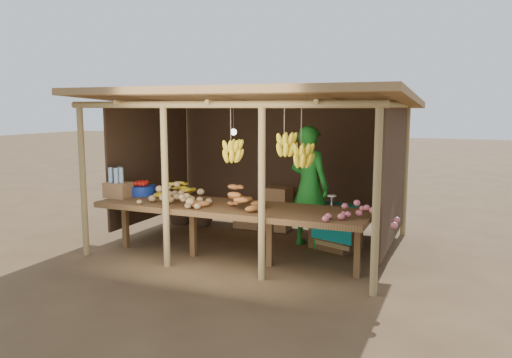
% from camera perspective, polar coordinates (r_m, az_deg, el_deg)
% --- Properties ---
extents(ground, '(60.00, 60.00, 0.00)m').
position_cam_1_polar(ground, '(8.03, 0.00, -7.43)').
color(ground, brown).
rests_on(ground, ground).
extents(stall_structure, '(4.70, 3.50, 2.43)m').
position_cam_1_polar(stall_structure, '(7.75, 0.60, 6.40)').
color(stall_structure, '#9D8351').
rests_on(stall_structure, ground).
extents(counter, '(3.90, 1.05, 0.80)m').
position_cam_1_polar(counter, '(7.02, -2.98, -3.54)').
color(counter, brown).
rests_on(counter, ground).
extents(potato_heap, '(1.08, 0.82, 0.37)m').
position_cam_1_polar(potato_heap, '(7.16, -9.08, -1.42)').
color(potato_heap, '#9A7B4F').
rests_on(potato_heap, counter).
extents(sweet_potato_heap, '(0.95, 0.58, 0.36)m').
position_cam_1_polar(sweet_potato_heap, '(6.93, -2.87, -1.67)').
color(sweet_potato_heap, '#A6612A').
rests_on(sweet_potato_heap, counter).
extents(onion_heap, '(0.95, 0.77, 0.36)m').
position_cam_1_polar(onion_heap, '(6.15, 12.15, -3.11)').
color(onion_heap, '#C9626D').
rests_on(onion_heap, counter).
extents(banana_pile, '(0.62, 0.38, 0.35)m').
position_cam_1_polar(banana_pile, '(7.74, -8.82, -0.75)').
color(banana_pile, yellow).
rests_on(banana_pile, counter).
extents(tomato_basin, '(0.43, 0.43, 0.22)m').
position_cam_1_polar(tomato_basin, '(8.02, -12.92, -1.14)').
color(tomato_basin, navy).
rests_on(tomato_basin, counter).
extents(bottle_box, '(0.37, 0.30, 0.46)m').
position_cam_1_polar(bottle_box, '(7.89, -15.49, -0.76)').
color(bottle_box, brown).
rests_on(bottle_box, counter).
extents(vendor, '(0.80, 0.66, 1.89)m').
position_cam_1_polar(vendor, '(7.78, 6.07, -0.87)').
color(vendor, '#1A7822').
rests_on(vendor, ground).
extents(tarp_crate, '(0.89, 0.83, 0.85)m').
position_cam_1_polar(tarp_crate, '(7.83, 9.10, -5.31)').
color(tarp_crate, brown).
rests_on(tarp_crate, ground).
extents(carton_stack, '(1.02, 0.40, 0.76)m').
position_cam_1_polar(carton_stack, '(8.86, 1.30, -3.71)').
color(carton_stack, brown).
rests_on(carton_stack, ground).
extents(burlap_sacks, '(0.90, 0.47, 0.63)m').
position_cam_1_polar(burlap_sacks, '(9.35, -7.52, -3.52)').
color(burlap_sacks, '#432F1F').
rests_on(burlap_sacks, ground).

